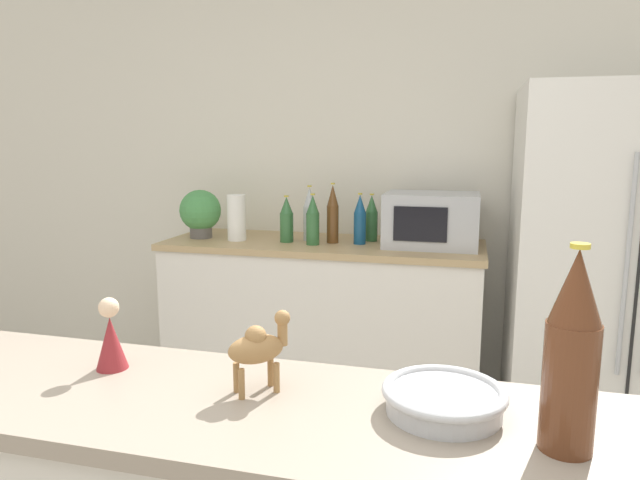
{
  "coord_description": "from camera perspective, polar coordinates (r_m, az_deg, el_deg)",
  "views": [
    {
      "loc": [
        0.52,
        -0.59,
        1.45
      ],
      "look_at": [
        -0.0,
        1.38,
        1.09
      ],
      "focal_mm": 32.0,
      "sensor_mm": 36.0,
      "label": 1
    }
  ],
  "objects": [
    {
      "name": "back_bottle_5",
      "position": [
        3.12,
        -3.36,
        2.02
      ],
      "size": [
        0.07,
        0.07,
        0.26
      ],
      "color": "#2D6033",
      "rests_on": "back_counter"
    },
    {
      "name": "wise_man_figurine_purple",
      "position": [
        1.36,
        -20.19,
        -9.21
      ],
      "size": [
        0.07,
        0.07,
        0.16
      ],
      "color": "maroon",
      "rests_on": "bar_counter"
    },
    {
      "name": "wine_bottle",
      "position": [
        1.01,
        23.87,
        -10.36
      ],
      "size": [
        0.09,
        0.09,
        0.34
      ],
      "color": "#562D19",
      "rests_on": "bar_counter"
    },
    {
      "name": "back_bottle_1",
      "position": [
        3.03,
        -0.73,
        1.97
      ],
      "size": [
        0.07,
        0.07,
        0.27
      ],
      "color": "#2D6033",
      "rests_on": "back_counter"
    },
    {
      "name": "camel_figurine",
      "position": [
        1.16,
        -6.16,
        -10.56
      ],
      "size": [
        0.13,
        0.12,
        0.16
      ],
      "color": "olive",
      "rests_on": "bar_counter"
    },
    {
      "name": "back_bottle_3",
      "position": [
        3.16,
        -1.05,
        2.59
      ],
      "size": [
        0.07,
        0.07,
        0.31
      ],
      "color": "#B2B7BC",
      "rests_on": "back_counter"
    },
    {
      "name": "paper_towel_roll",
      "position": [
        3.2,
        -8.35,
        2.23
      ],
      "size": [
        0.1,
        0.1,
        0.25
      ],
      "color": "white",
      "rests_on": "back_counter"
    },
    {
      "name": "back_bottle_2",
      "position": [
        3.08,
        1.28,
        2.58
      ],
      "size": [
        0.06,
        0.06,
        0.33
      ],
      "color": "brown",
      "rests_on": "back_counter"
    },
    {
      "name": "refrigerator",
      "position": [
        3.05,
        27.52,
        -2.52
      ],
      "size": [
        0.94,
        0.74,
        1.7
      ],
      "color": "silver",
      "rests_on": "ground_plane"
    },
    {
      "name": "back_counter",
      "position": [
        3.25,
        0.26,
        -8.01
      ],
      "size": [
        1.74,
        0.63,
        0.9
      ],
      "color": "silver",
      "rests_on": "ground_plane"
    },
    {
      "name": "back_bottle_0",
      "position": [
        3.06,
        4.01,
        2.02
      ],
      "size": [
        0.07,
        0.07,
        0.27
      ],
      "color": "navy",
      "rests_on": "back_counter"
    },
    {
      "name": "potted_plant",
      "position": [
        3.32,
        -11.87,
        2.76
      ],
      "size": [
        0.23,
        0.23,
        0.27
      ],
      "color": "#595451",
      "rests_on": "back_counter"
    },
    {
      "name": "wall_back",
      "position": [
        3.37,
        5.91,
        6.86
      ],
      "size": [
        8.0,
        0.06,
        2.55
      ],
      "color": "silver",
      "rests_on": "ground_plane"
    },
    {
      "name": "fruit_bowl",
      "position": [
        1.12,
        12.28,
        -15.24
      ],
      "size": [
        0.23,
        0.23,
        0.05
      ],
      "color": "#B7BABF",
      "rests_on": "bar_counter"
    },
    {
      "name": "microwave",
      "position": [
        3.04,
        11.08,
        2.0
      ],
      "size": [
        0.48,
        0.37,
        0.28
      ],
      "color": "#B2B5BA",
      "rests_on": "back_counter"
    },
    {
      "name": "back_bottle_4",
      "position": [
        3.16,
        5.08,
        2.16
      ],
      "size": [
        0.07,
        0.07,
        0.26
      ],
      "color": "#2D6033",
      "rests_on": "back_counter"
    }
  ]
}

